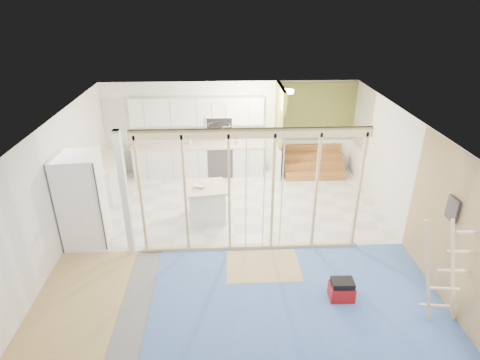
{
  "coord_description": "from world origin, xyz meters",
  "views": [
    {
      "loc": [
        -0.24,
        -6.81,
        4.84
      ],
      "look_at": [
        0.12,
        0.6,
        1.29
      ],
      "focal_mm": 30.0,
      "sensor_mm": 36.0,
      "label": 1
    }
  ],
  "objects_px": {
    "fridge": "(83,200)",
    "island": "(206,203)",
    "ladder": "(444,272)",
    "toolbox": "(342,290)"
  },
  "relations": [
    {
      "from": "fridge",
      "to": "island",
      "type": "height_order",
      "value": "fridge"
    },
    {
      "from": "ladder",
      "to": "toolbox",
      "type": "bearing_deg",
      "value": -179.4
    },
    {
      "from": "island",
      "to": "toolbox",
      "type": "relative_size",
      "value": 2.32
    },
    {
      "from": "fridge",
      "to": "toolbox",
      "type": "xyz_separation_m",
      "value": [
        4.83,
        -2.0,
        -0.79
      ]
    },
    {
      "from": "fridge",
      "to": "toolbox",
      "type": "relative_size",
      "value": 4.61
    },
    {
      "from": "toolbox",
      "to": "ladder",
      "type": "distance_m",
      "value": 1.63
    },
    {
      "from": "island",
      "to": "toolbox",
      "type": "height_order",
      "value": "island"
    },
    {
      "from": "fridge",
      "to": "ladder",
      "type": "relative_size",
      "value": 1.08
    },
    {
      "from": "island",
      "to": "ladder",
      "type": "bearing_deg",
      "value": -48.96
    },
    {
      "from": "ladder",
      "to": "fridge",
      "type": "bearing_deg",
      "value": 178.71
    }
  ]
}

